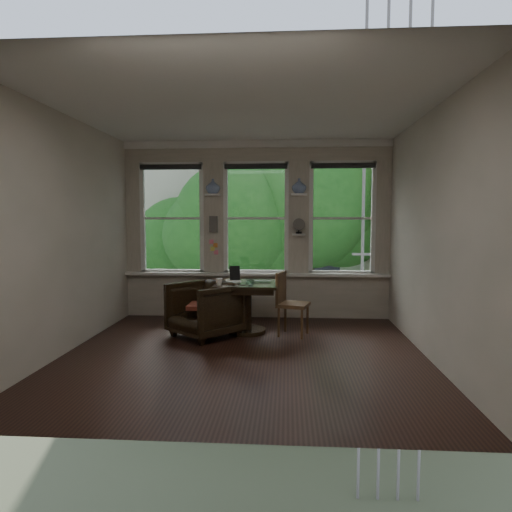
# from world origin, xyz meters

# --- Properties ---
(ground) EXTENTS (4.50, 4.50, 0.00)m
(ground) POSITION_xyz_m (0.00, 0.00, 0.00)
(ground) COLOR black
(ground) RESTS_ON ground
(ceiling) EXTENTS (4.50, 4.50, 0.00)m
(ceiling) POSITION_xyz_m (0.00, 0.00, 3.00)
(ceiling) COLOR silver
(ceiling) RESTS_ON ground
(wall_back) EXTENTS (4.50, 0.00, 4.50)m
(wall_back) POSITION_xyz_m (0.00, 2.25, 1.50)
(wall_back) COLOR beige
(wall_back) RESTS_ON ground
(wall_front) EXTENTS (4.50, 0.00, 4.50)m
(wall_front) POSITION_xyz_m (0.00, -2.25, 1.50)
(wall_front) COLOR beige
(wall_front) RESTS_ON ground
(wall_left) EXTENTS (0.00, 4.50, 4.50)m
(wall_left) POSITION_xyz_m (-2.25, 0.00, 1.50)
(wall_left) COLOR beige
(wall_left) RESTS_ON ground
(wall_right) EXTENTS (0.00, 4.50, 4.50)m
(wall_right) POSITION_xyz_m (2.25, 0.00, 1.50)
(wall_right) COLOR beige
(wall_right) RESTS_ON ground
(window_left) EXTENTS (1.10, 0.12, 1.90)m
(window_left) POSITION_xyz_m (-1.45, 2.25, 1.70)
(window_left) COLOR white
(window_left) RESTS_ON ground
(window_center) EXTENTS (1.10, 0.12, 1.90)m
(window_center) POSITION_xyz_m (0.00, 2.25, 1.70)
(window_center) COLOR white
(window_center) RESTS_ON ground
(window_right) EXTENTS (1.10, 0.12, 1.90)m
(window_right) POSITION_xyz_m (1.45, 2.25, 1.70)
(window_right) COLOR white
(window_right) RESTS_ON ground
(shelf_left) EXTENTS (0.26, 0.16, 0.03)m
(shelf_left) POSITION_xyz_m (-0.72, 2.15, 2.10)
(shelf_left) COLOR white
(shelf_left) RESTS_ON ground
(shelf_right) EXTENTS (0.26, 0.16, 0.03)m
(shelf_right) POSITION_xyz_m (0.72, 2.15, 2.10)
(shelf_right) COLOR white
(shelf_right) RESTS_ON ground
(intercom) EXTENTS (0.14, 0.06, 0.28)m
(intercom) POSITION_xyz_m (-0.72, 2.18, 1.60)
(intercom) COLOR #59544F
(intercom) RESTS_ON ground
(sticky_notes) EXTENTS (0.16, 0.01, 0.24)m
(sticky_notes) POSITION_xyz_m (-0.72, 2.19, 1.25)
(sticky_notes) COLOR pink
(sticky_notes) RESTS_ON ground
(desk_fan) EXTENTS (0.20, 0.20, 0.24)m
(desk_fan) POSITION_xyz_m (0.72, 2.13, 1.53)
(desk_fan) COLOR #59544F
(desk_fan) RESTS_ON ground
(vase_left) EXTENTS (0.24, 0.24, 0.25)m
(vase_left) POSITION_xyz_m (-0.72, 2.15, 2.24)
(vase_left) COLOR white
(vase_left) RESTS_ON shelf_left
(vase_right) EXTENTS (0.24, 0.24, 0.25)m
(vase_right) POSITION_xyz_m (0.72, 2.15, 2.24)
(vase_right) COLOR white
(vase_right) RESTS_ON shelf_right
(table) EXTENTS (0.90, 0.90, 0.75)m
(table) POSITION_xyz_m (-0.06, 1.11, 0.38)
(table) COLOR black
(table) RESTS_ON ground
(armchair_left) EXTENTS (1.21, 1.21, 0.79)m
(armchair_left) POSITION_xyz_m (-0.64, 0.84, 0.39)
(armchair_left) COLOR black
(armchair_left) RESTS_ON ground
(cushion_red) EXTENTS (0.45, 0.45, 0.06)m
(cushion_red) POSITION_xyz_m (-0.64, 0.84, 0.45)
(cushion_red) COLOR maroon
(cushion_red) RESTS_ON armchair_left
(side_chair_right) EXTENTS (0.52, 0.52, 0.92)m
(side_chair_right) POSITION_xyz_m (0.63, 1.01, 0.46)
(side_chair_right) COLOR #432F18
(side_chair_right) RESTS_ON ground
(laptop) EXTENTS (0.31, 0.21, 0.02)m
(laptop) POSITION_xyz_m (0.14, 1.14, 0.76)
(laptop) COLOR black
(laptop) RESTS_ON table
(mug) EXTENTS (0.13, 0.13, 0.10)m
(mug) POSITION_xyz_m (-0.43, 0.83, 0.80)
(mug) COLOR white
(mug) RESTS_ON table
(drinking_glass) EXTENTS (0.12, 0.12, 0.09)m
(drinking_glass) POSITION_xyz_m (0.01, 0.80, 0.80)
(drinking_glass) COLOR white
(drinking_glass) RESTS_ON table
(tablet) EXTENTS (0.17, 0.12, 0.22)m
(tablet) POSITION_xyz_m (-0.27, 1.40, 0.86)
(tablet) COLOR black
(tablet) RESTS_ON table
(papers) EXTENTS (0.26, 0.33, 0.00)m
(papers) POSITION_xyz_m (-0.28, 1.27, 0.75)
(papers) COLOR silver
(papers) RESTS_ON table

